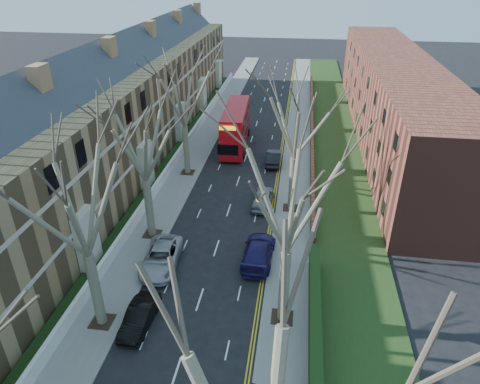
% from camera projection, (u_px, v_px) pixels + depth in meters
% --- Properties ---
extents(pavement_left, '(3.00, 102.00, 0.12)m').
position_uv_depth(pavement_left, '(206.00, 136.00, 56.11)').
color(pavement_left, slate).
rests_on(pavement_left, ground).
extents(pavement_right, '(3.00, 102.00, 0.12)m').
position_uv_depth(pavement_right, '(298.00, 141.00, 54.61)').
color(pavement_right, slate).
rests_on(pavement_right, ground).
extents(terrace_left, '(9.70, 78.00, 13.60)m').
position_uv_depth(terrace_left, '(122.00, 112.00, 47.50)').
color(terrace_left, olive).
rests_on(terrace_left, ground).
extents(flats_right, '(13.97, 54.00, 10.00)m').
position_uv_depth(flats_right, '(392.00, 98.00, 54.28)').
color(flats_right, brown).
rests_on(flats_right, ground).
extents(front_wall_left, '(0.30, 78.00, 1.00)m').
position_uv_depth(front_wall_left, '(177.00, 156.00, 49.10)').
color(front_wall_left, white).
rests_on(front_wall_left, ground).
extents(grass_verge_right, '(6.00, 102.00, 0.06)m').
position_uv_depth(grass_verge_right, '(334.00, 142.00, 54.00)').
color(grass_verge_right, '#1C3814').
rests_on(grass_verge_right, ground).
extents(tree_left_mid, '(10.50, 10.50, 14.71)m').
position_uv_depth(tree_left_mid, '(75.00, 193.00, 22.86)').
color(tree_left_mid, brown).
rests_on(tree_left_mid, ground).
extents(tree_left_far, '(10.15, 10.15, 14.22)m').
position_uv_depth(tree_left_far, '(140.00, 132.00, 31.70)').
color(tree_left_far, brown).
rests_on(tree_left_far, ground).
extents(tree_left_dist, '(10.50, 10.50, 14.71)m').
position_uv_depth(tree_left_dist, '(182.00, 86.00, 41.96)').
color(tree_left_dist, brown).
rests_on(tree_left_dist, ground).
extents(tree_right_mid, '(10.50, 10.50, 14.71)m').
position_uv_depth(tree_right_mid, '(290.00, 190.00, 23.17)').
color(tree_right_mid, brown).
rests_on(tree_right_mid, ground).
extents(tree_right_far, '(10.15, 10.15, 14.22)m').
position_uv_depth(tree_right_far, '(297.00, 114.00, 35.48)').
color(tree_right_far, brown).
rests_on(tree_right_far, ground).
extents(double_decker_bus, '(3.32, 11.64, 4.80)m').
position_uv_depth(double_decker_bus, '(236.00, 128.00, 52.35)').
color(double_decker_bus, '#AF0C11').
rests_on(double_decker_bus, ground).
extents(car_left_mid, '(1.62, 4.24, 1.38)m').
position_uv_depth(car_left_mid, '(140.00, 317.00, 26.99)').
color(car_left_mid, black).
rests_on(car_left_mid, ground).
extents(car_left_far, '(2.99, 5.73, 1.54)m').
position_uv_depth(car_left_far, '(161.00, 257.00, 32.21)').
color(car_left_far, '#A4A5A9').
rests_on(car_left_far, ground).
extents(car_right_near, '(2.47, 5.63, 1.61)m').
position_uv_depth(car_right_near, '(259.00, 251.00, 32.81)').
color(car_right_near, '#1E164D').
rests_on(car_right_near, ground).
extents(car_right_mid, '(1.96, 4.72, 1.60)m').
position_uv_depth(car_right_mid, '(263.00, 197.00, 40.25)').
color(car_right_mid, gray).
rests_on(car_right_mid, ground).
extents(car_right_far, '(1.69, 4.60, 1.50)m').
position_uv_depth(car_right_far, '(273.00, 158.00, 48.40)').
color(car_right_far, black).
rests_on(car_right_far, ground).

